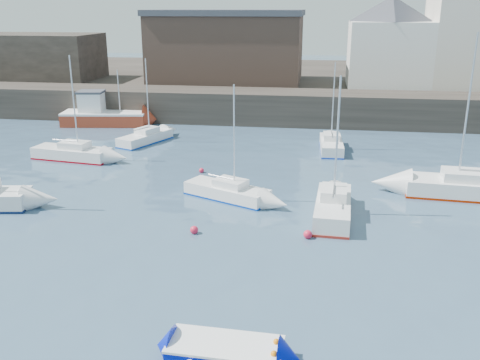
# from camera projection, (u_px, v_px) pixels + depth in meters

# --- Properties ---
(water) EXTENTS (220.00, 220.00, 0.00)m
(water) POSITION_uv_depth(u_px,v_px,m) (191.00, 323.00, 19.11)
(water) COLOR #2D4760
(water) RESTS_ON ground
(quay_wall) EXTENTS (90.00, 5.00, 3.00)m
(quay_wall) POSITION_uv_depth(u_px,v_px,m) (275.00, 107.00, 51.56)
(quay_wall) COLOR #28231E
(quay_wall) RESTS_ON ground
(land_strip) EXTENTS (90.00, 32.00, 2.80)m
(land_strip) POSITION_uv_depth(u_px,v_px,m) (287.00, 83.00, 68.52)
(land_strip) COLOR #28231E
(land_strip) RESTS_ON ground
(bldg_east_d) EXTENTS (11.14, 11.14, 8.95)m
(bldg_east_d) POSITION_uv_depth(u_px,v_px,m) (389.00, 41.00, 54.32)
(bldg_east_d) COLOR white
(bldg_east_d) RESTS_ON land_strip
(warehouse) EXTENTS (16.40, 10.40, 7.60)m
(warehouse) POSITION_uv_depth(u_px,v_px,m) (227.00, 46.00, 58.33)
(warehouse) COLOR #3D2D26
(warehouse) RESTS_ON land_strip
(bldg_west) EXTENTS (14.00, 8.00, 5.00)m
(bldg_west) POSITION_uv_depth(u_px,v_px,m) (36.00, 56.00, 60.86)
(bldg_west) COLOR #353028
(bldg_west) RESTS_ON land_strip
(blue_dinghy) EXTENTS (3.71, 1.99, 0.70)m
(blue_dinghy) POSITION_uv_depth(u_px,v_px,m) (225.00, 352.00, 16.89)
(blue_dinghy) COLOR #9C331C
(blue_dinghy) RESTS_ON ground
(fishing_boat) EXTENTS (8.15, 3.96, 5.19)m
(fishing_boat) POSITION_uv_depth(u_px,v_px,m) (102.00, 114.00, 50.63)
(fishing_boat) COLOR #9C331C
(fishing_boat) RESTS_ON ground
(sailboat_b) EXTENTS (5.44, 3.73, 6.72)m
(sailboat_b) POSITION_uv_depth(u_px,v_px,m) (227.00, 191.00, 31.32)
(sailboat_b) COLOR white
(sailboat_b) RESTS_ON ground
(sailboat_c) EXTENTS (2.11, 5.76, 7.47)m
(sailboat_c) POSITION_uv_depth(u_px,v_px,m) (333.00, 207.00, 28.50)
(sailboat_c) COLOR white
(sailboat_c) RESTS_ON ground
(sailboat_d) EXTENTS (7.56, 2.93, 9.44)m
(sailboat_d) POSITION_uv_depth(u_px,v_px,m) (469.00, 187.00, 31.57)
(sailboat_d) COLOR white
(sailboat_d) RESTS_ON ground
(sailboat_e) EXTENTS (6.07, 2.70, 7.55)m
(sailboat_e) POSITION_uv_depth(u_px,v_px,m) (72.00, 153.00, 39.30)
(sailboat_e) COLOR white
(sailboat_e) RESTS_ON ground
(sailboat_f) EXTENTS (1.84, 5.25, 6.75)m
(sailboat_f) POSITION_uv_depth(u_px,v_px,m) (331.00, 144.00, 41.73)
(sailboat_f) COLOR white
(sailboat_f) RESTS_ON ground
(sailboat_h) EXTENTS (3.62, 5.53, 6.81)m
(sailboat_h) POSITION_uv_depth(u_px,v_px,m) (146.00, 137.00, 44.12)
(sailboat_h) COLOR white
(sailboat_h) RESTS_ON ground
(buoy_near) EXTENTS (0.41, 0.41, 0.41)m
(buoy_near) POSITION_uv_depth(u_px,v_px,m) (194.00, 233.00, 26.61)
(buoy_near) COLOR red
(buoy_near) RESTS_ON ground
(buoy_mid) EXTENTS (0.43, 0.43, 0.43)m
(buoy_mid) POSITION_uv_depth(u_px,v_px,m) (308.00, 238.00, 26.07)
(buoy_mid) COLOR red
(buoy_mid) RESTS_ON ground
(buoy_far) EXTENTS (0.34, 0.34, 0.34)m
(buoy_far) POSITION_uv_depth(u_px,v_px,m) (202.00, 173.00, 36.30)
(buoy_far) COLOR red
(buoy_far) RESTS_ON ground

